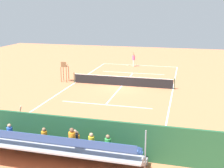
{
  "coord_description": "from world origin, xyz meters",
  "views": [
    {
      "loc": [
        -5.96,
        27.05,
        7.48
      ],
      "look_at": [
        0.0,
        4.0,
        1.2
      ],
      "focal_mm": 46.03,
      "sensor_mm": 36.0,
      "label": 1
    }
  ],
  "objects_px": {
    "tennis_racket": "(128,65)",
    "tennis_ball_far": "(140,73)",
    "courtside_bench": "(122,142)",
    "equipment_bag": "(85,145)",
    "line_judge": "(19,121)",
    "bleacher_stand": "(55,146)",
    "tennis_net": "(122,81)",
    "umpire_chair": "(64,69)",
    "tennis_ball_near": "(139,71)",
    "tennis_player": "(134,59)"
  },
  "relations": [
    {
      "from": "tennis_net",
      "to": "tennis_player",
      "type": "height_order",
      "value": "tennis_player"
    },
    {
      "from": "equipment_bag",
      "to": "bleacher_stand",
      "type": "bearing_deg",
      "value": 65.33
    },
    {
      "from": "courtside_bench",
      "to": "tennis_ball_near",
      "type": "distance_m",
      "value": 20.39
    },
    {
      "from": "equipment_bag",
      "to": "tennis_racket",
      "type": "distance_m",
      "value": 24.0
    },
    {
      "from": "tennis_player",
      "to": "tennis_ball_far",
      "type": "xyz_separation_m",
      "value": [
        -1.44,
        3.83,
        -0.98
      ]
    },
    {
      "from": "tennis_player",
      "to": "tennis_ball_far",
      "type": "bearing_deg",
      "value": 110.64
    },
    {
      "from": "umpire_chair",
      "to": "equipment_bag",
      "type": "bearing_deg",
      "value": 117.64
    },
    {
      "from": "courtside_bench",
      "to": "tennis_ball_far",
      "type": "distance_m",
      "value": 19.66
    },
    {
      "from": "tennis_net",
      "to": "tennis_ball_far",
      "type": "bearing_deg",
      "value": -96.95
    },
    {
      "from": "tennis_net",
      "to": "tennis_racket",
      "type": "bearing_deg",
      "value": -81.67
    },
    {
      "from": "tennis_ball_near",
      "to": "tennis_ball_far",
      "type": "bearing_deg",
      "value": 106.26
    },
    {
      "from": "tennis_net",
      "to": "courtside_bench",
      "type": "xyz_separation_m",
      "value": [
        -2.98,
        13.27,
        0.06
      ]
    },
    {
      "from": "equipment_bag",
      "to": "tennis_player",
      "type": "height_order",
      "value": "tennis_player"
    },
    {
      "from": "umpire_chair",
      "to": "tennis_ball_far",
      "type": "relative_size",
      "value": 32.42
    },
    {
      "from": "umpire_chair",
      "to": "line_judge",
      "type": "relative_size",
      "value": 1.11
    },
    {
      "from": "line_judge",
      "to": "tennis_ball_far",
      "type": "bearing_deg",
      "value": -102.01
    },
    {
      "from": "tennis_racket",
      "to": "tennis_ball_far",
      "type": "height_order",
      "value": "tennis_ball_far"
    },
    {
      "from": "umpire_chair",
      "to": "tennis_ball_far",
      "type": "bearing_deg",
      "value": -138.62
    },
    {
      "from": "tennis_player",
      "to": "tennis_ball_near",
      "type": "bearing_deg",
      "value": 111.61
    },
    {
      "from": "umpire_chair",
      "to": "tennis_racket",
      "type": "xyz_separation_m",
      "value": [
        -4.67,
        -10.35,
        -1.3
      ]
    },
    {
      "from": "bleacher_stand",
      "to": "tennis_racket",
      "type": "xyz_separation_m",
      "value": [
        1.54,
        -25.78,
        -0.91
      ]
    },
    {
      "from": "courtside_bench",
      "to": "tennis_ball_near",
      "type": "height_order",
      "value": "courtside_bench"
    },
    {
      "from": "tennis_ball_near",
      "to": "line_judge",
      "type": "distance_m",
      "value": 20.47
    },
    {
      "from": "equipment_bag",
      "to": "tennis_player",
      "type": "xyz_separation_m",
      "value": [
        1.56,
        -23.49,
        0.84
      ]
    },
    {
      "from": "tennis_net",
      "to": "tennis_player",
      "type": "relative_size",
      "value": 5.35
    },
    {
      "from": "bleacher_stand",
      "to": "equipment_bag",
      "type": "distance_m",
      "value": 2.23
    },
    {
      "from": "tennis_net",
      "to": "line_judge",
      "type": "height_order",
      "value": "line_judge"
    },
    {
      "from": "umpire_chair",
      "to": "tennis_racket",
      "type": "height_order",
      "value": "umpire_chair"
    },
    {
      "from": "umpire_chair",
      "to": "tennis_net",
      "type": "bearing_deg",
      "value": 178.89
    },
    {
      "from": "tennis_player",
      "to": "tennis_racket",
      "type": "xyz_separation_m",
      "value": [
        0.85,
        -0.39,
        -1.0
      ]
    },
    {
      "from": "courtside_bench",
      "to": "equipment_bag",
      "type": "distance_m",
      "value": 2.13
    },
    {
      "from": "tennis_racket",
      "to": "equipment_bag",
      "type": "bearing_deg",
      "value": 95.77
    },
    {
      "from": "tennis_ball_far",
      "to": "line_judge",
      "type": "height_order",
      "value": "line_judge"
    },
    {
      "from": "courtside_bench",
      "to": "line_judge",
      "type": "height_order",
      "value": "line_judge"
    },
    {
      "from": "umpire_chair",
      "to": "courtside_bench",
      "type": "relative_size",
      "value": 1.19
    },
    {
      "from": "tennis_ball_far",
      "to": "line_judge",
      "type": "bearing_deg",
      "value": 77.99
    },
    {
      "from": "tennis_racket",
      "to": "tennis_ball_far",
      "type": "bearing_deg",
      "value": 118.53
    },
    {
      "from": "tennis_racket",
      "to": "courtside_bench",
      "type": "bearing_deg",
      "value": 100.75
    },
    {
      "from": "courtside_bench",
      "to": "equipment_bag",
      "type": "bearing_deg",
      "value": 3.5
    },
    {
      "from": "tennis_net",
      "to": "bleacher_stand",
      "type": "xyz_separation_m",
      "value": [
        -0.0,
        15.31,
        0.42
      ]
    },
    {
      "from": "bleacher_stand",
      "to": "courtside_bench",
      "type": "height_order",
      "value": "bleacher_stand"
    },
    {
      "from": "equipment_bag",
      "to": "tennis_ball_near",
      "type": "bearing_deg",
      "value": -89.08
    },
    {
      "from": "tennis_player",
      "to": "line_judge",
      "type": "relative_size",
      "value": 1.0
    },
    {
      "from": "tennis_player",
      "to": "bleacher_stand",
      "type": "bearing_deg",
      "value": 91.55
    },
    {
      "from": "tennis_net",
      "to": "tennis_ball_near",
      "type": "distance_m",
      "value": 7.0
    },
    {
      "from": "equipment_bag",
      "to": "tennis_net",
      "type": "bearing_deg",
      "value": -86.24
    },
    {
      "from": "bleacher_stand",
      "to": "tennis_racket",
      "type": "bearing_deg",
      "value": -86.59
    },
    {
      "from": "line_judge",
      "to": "tennis_racket",
      "type": "bearing_deg",
      "value": -94.43
    },
    {
      "from": "tennis_net",
      "to": "tennis_racket",
      "type": "distance_m",
      "value": 10.6
    },
    {
      "from": "equipment_bag",
      "to": "line_judge",
      "type": "distance_m",
      "value": 4.33
    }
  ]
}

